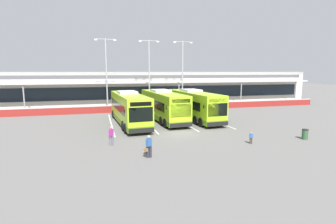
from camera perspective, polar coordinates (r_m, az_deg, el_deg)
The scene contains 17 objects.
ground_plane at distance 26.22m, azimuth 2.20°, elevation -4.41°, with size 200.00×200.00×0.00m, color #605E5B.
terminal_building at distance 51.90m, azimuth -6.73°, elevation 5.48°, with size 70.00×13.00×6.00m.
red_barrier_wall at distance 39.96m, azimuth -4.02°, elevation 0.98°, with size 60.00×0.40×1.10m.
coach_bus_leftmost at distance 30.13m, azimuth -8.60°, elevation 0.69°, with size 3.59×12.29×3.78m.
coach_bus_left_centre at distance 32.32m, azimuth -1.12°, elevation 1.34°, with size 3.59×12.29×3.78m.
coach_bus_centre at distance 33.03m, azimuth 5.69°, elevation 1.46°, with size 3.59×12.29×3.78m.
bay_stripe_far_west at distance 30.96m, azimuth -12.41°, elevation -2.55°, with size 0.14×13.00×0.01m, color silver.
bay_stripe_west at distance 31.43m, azimuth -4.74°, elevation -2.20°, with size 0.14×13.00×0.01m, color silver.
bay_stripe_mid_west at distance 32.43m, azimuth 2.58°, elevation -1.83°, with size 0.14×13.00×0.01m, color silver.
bay_stripe_centre at distance 33.93m, azimuth 9.35°, elevation -1.47°, with size 0.14×13.00×0.01m, color silver.
pedestrian_with_handbag at distance 18.38m, azimuth -4.29°, elevation -7.46°, with size 0.62×0.49×1.62m.
pedestrian_in_dark_coat at distance 21.70m, azimuth -12.40°, elevation -5.06°, with size 0.43×0.46×1.62m.
pedestrian_child at distance 22.93m, azimuth 17.88°, elevation -5.39°, with size 0.33×0.22×1.00m.
lamp_post_west at distance 41.01m, azimuth -13.44°, elevation 9.00°, with size 3.24×0.28×11.00m.
lamp_post_centre at distance 41.99m, azimuth -4.18°, elevation 9.21°, with size 3.24×0.28×11.00m.
lamp_post_east at distance 43.36m, azimuth 3.23°, elevation 9.21°, with size 3.24×0.28×11.00m.
litter_bin at distance 26.35m, azimuth 27.98°, elevation -4.35°, with size 0.54×0.54×0.93m.
Camera 1 is at (-7.66, -24.34, 6.01)m, focal length 27.62 mm.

